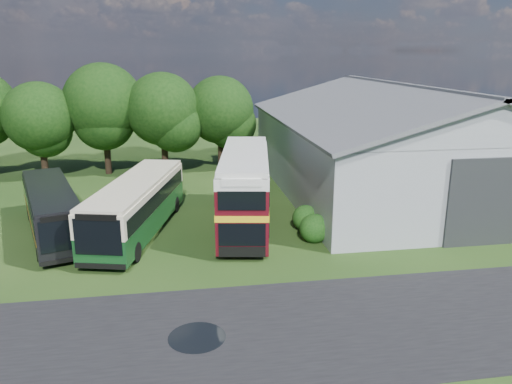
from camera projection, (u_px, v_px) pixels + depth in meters
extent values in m
plane|color=#193310|center=(228.00, 298.00, 22.03)|extent=(120.00, 120.00, 0.00)
cube|color=black|center=(312.00, 328.00, 19.64)|extent=(60.00, 8.00, 0.02)
cylinder|color=black|center=(197.00, 338.00, 18.95)|extent=(2.20, 2.20, 0.01)
cube|color=gray|center=(397.00, 154.00, 38.77)|extent=(18.00, 24.00, 5.50)
cube|color=#2D3033|center=(491.00, 202.00, 27.37)|extent=(5.20, 0.18, 5.00)
cylinder|color=black|center=(44.00, 162.00, 41.94)|extent=(0.56, 0.56, 3.06)
sphere|color=black|center=(39.00, 117.00, 40.92)|extent=(5.78, 5.78, 5.78)
cylinder|color=black|center=(107.00, 154.00, 43.87)|extent=(0.56, 0.56, 3.60)
sphere|color=black|center=(103.00, 103.00, 42.66)|extent=(6.80, 6.80, 6.80)
cylinder|color=black|center=(165.00, 156.00, 43.72)|extent=(0.56, 0.56, 3.31)
sphere|color=black|center=(163.00, 109.00, 42.62)|extent=(6.26, 6.26, 6.26)
cylinder|color=black|center=(221.00, 153.00, 45.27)|extent=(0.56, 0.56, 3.17)
sphere|color=black|center=(220.00, 110.00, 44.21)|extent=(5.98, 5.98, 5.98)
sphere|color=#194714|center=(314.00, 241.00, 28.58)|extent=(1.70, 1.70, 1.70)
sphere|color=#194714|center=(305.00, 229.00, 30.48)|extent=(1.60, 1.60, 1.60)
cube|color=#103B18|center=(137.00, 205.00, 29.37)|extent=(5.55, 12.07, 2.92)
cube|color=#480A12|center=(245.00, 187.00, 30.25)|extent=(4.57, 11.30, 4.40)
cube|color=black|center=(52.00, 209.00, 29.10)|extent=(5.61, 10.86, 2.64)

